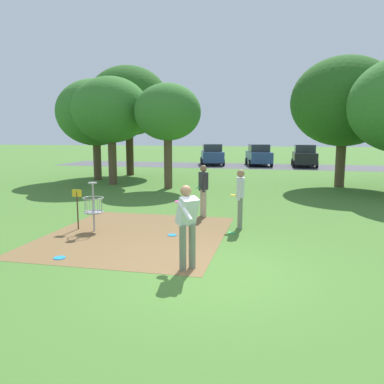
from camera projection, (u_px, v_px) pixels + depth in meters
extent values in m
plane|color=#47752D|center=(209.00, 273.00, 7.55)|extent=(160.00, 160.00, 0.00)
cube|color=brown|center=(136.00, 235.00, 10.42)|extent=(4.72, 5.37, 0.01)
cylinder|color=#9E9EA3|center=(94.00, 208.00, 10.75)|extent=(0.05, 0.05, 1.35)
cylinder|color=#9E9EA3|center=(93.00, 183.00, 10.64)|extent=(0.24, 0.24, 0.04)
torus|color=#9E9EA3|center=(93.00, 198.00, 10.71)|extent=(0.58, 0.58, 0.02)
torus|color=#9E9EA3|center=(94.00, 212.00, 10.77)|extent=(0.55, 0.55, 0.03)
cylinder|color=#9E9EA3|center=(94.00, 213.00, 10.77)|extent=(0.48, 0.48, 0.02)
cylinder|color=gray|center=(101.00, 205.00, 10.69)|extent=(0.01, 0.01, 0.40)
cylinder|color=gray|center=(102.00, 204.00, 10.83)|extent=(0.01, 0.01, 0.40)
cylinder|color=gray|center=(99.00, 204.00, 10.94)|extent=(0.01, 0.01, 0.40)
cylinder|color=gray|center=(95.00, 203.00, 10.97)|extent=(0.01, 0.01, 0.40)
cylinder|color=gray|center=(89.00, 204.00, 10.91)|extent=(0.01, 0.01, 0.40)
cylinder|color=gray|center=(86.00, 205.00, 10.79)|extent=(0.01, 0.01, 0.40)
cylinder|color=gray|center=(85.00, 206.00, 10.64)|extent=(0.01, 0.01, 0.40)
cylinder|color=gray|center=(87.00, 206.00, 10.53)|extent=(0.01, 0.01, 0.40)
cylinder|color=gray|center=(92.00, 207.00, 10.50)|extent=(0.01, 0.01, 0.40)
cylinder|color=gray|center=(97.00, 206.00, 10.56)|extent=(0.01, 0.01, 0.40)
cylinder|color=#4C3823|center=(78.00, 210.00, 10.98)|extent=(0.04, 0.04, 1.10)
cube|color=gold|center=(77.00, 193.00, 10.91)|extent=(0.28, 0.03, 0.20)
cylinder|color=slate|center=(240.00, 213.00, 11.00)|extent=(0.14, 0.14, 0.92)
cylinder|color=slate|center=(240.00, 212.00, 11.21)|extent=(0.14, 0.14, 0.92)
cube|color=silver|center=(240.00, 187.00, 11.00)|extent=(0.26, 0.38, 0.56)
sphere|color=#9E7051|center=(241.00, 173.00, 10.94)|extent=(0.22, 0.22, 0.22)
cylinder|color=silver|center=(240.00, 191.00, 10.83)|extent=(0.17, 0.11, 0.55)
cylinder|color=silver|center=(240.00, 189.00, 11.20)|extent=(0.17, 0.11, 0.55)
cylinder|color=gold|center=(234.00, 195.00, 11.05)|extent=(0.22, 0.22, 0.02)
cylinder|color=slate|center=(183.00, 248.00, 7.67)|extent=(0.14, 0.14, 0.92)
cylinder|color=slate|center=(192.00, 246.00, 7.78)|extent=(0.14, 0.14, 0.92)
cube|color=silver|center=(187.00, 211.00, 7.61)|extent=(0.52, 0.52, 0.60)
sphere|color=#9E7051|center=(186.00, 191.00, 7.60)|extent=(0.22, 0.22, 0.22)
cylinder|color=silver|center=(187.00, 202.00, 7.93)|extent=(0.48, 0.48, 0.21)
cylinder|color=#E53D99|center=(180.00, 202.00, 8.17)|extent=(0.22, 0.22, 0.02)
cylinder|color=silver|center=(185.00, 211.00, 7.37)|extent=(0.40, 0.40, 0.37)
cylinder|color=tan|center=(204.00, 203.00, 12.60)|extent=(0.14, 0.14, 0.92)
cylinder|color=tan|center=(202.00, 202.00, 12.81)|extent=(0.14, 0.14, 0.92)
cube|color=#2D2D33|center=(203.00, 181.00, 12.59)|extent=(0.37, 0.42, 0.56)
sphere|color=brown|center=(203.00, 168.00, 12.53)|extent=(0.22, 0.22, 0.22)
cylinder|color=#2D2D33|center=(205.00, 184.00, 12.42)|extent=(0.19, 0.16, 0.55)
cylinder|color=#2D2D33|center=(201.00, 182.00, 12.78)|extent=(0.19, 0.16, 0.55)
cylinder|color=green|center=(198.00, 188.00, 12.58)|extent=(0.22, 0.22, 0.02)
cylinder|color=green|center=(232.00, 233.00, 10.62)|extent=(0.20, 0.20, 0.02)
cylinder|color=#1E93DB|center=(60.00, 258.00, 8.46)|extent=(0.26, 0.26, 0.02)
cylinder|color=#1E93DB|center=(172.00, 235.00, 10.37)|extent=(0.24, 0.24, 0.02)
cylinder|color=brown|center=(168.00, 163.00, 19.25)|extent=(0.41, 0.41, 2.55)
ellipsoid|color=#38752D|center=(168.00, 112.00, 18.88)|extent=(3.28, 3.28, 2.79)
cylinder|color=brown|center=(113.00, 162.00, 20.79)|extent=(0.44, 0.44, 2.45)
ellipsoid|color=#38752D|center=(111.00, 110.00, 20.38)|extent=(4.09, 4.09, 3.48)
cylinder|color=#422D1E|center=(130.00, 154.00, 25.42)|extent=(0.49, 0.49, 2.87)
ellipsoid|color=#285B1E|center=(129.00, 101.00, 24.91)|extent=(5.24, 5.24, 4.45)
cylinder|color=brown|center=(340.00, 164.00, 19.89)|extent=(0.49, 0.49, 2.35)
ellipsoid|color=#285B1E|center=(344.00, 102.00, 19.41)|extent=(5.28, 5.28, 4.49)
cylinder|color=brown|center=(97.00, 161.00, 22.92)|extent=(0.46, 0.46, 2.26)
ellipsoid|color=#38752D|center=(96.00, 113.00, 22.49)|extent=(4.54, 4.54, 3.86)
cube|color=#4C4C51|center=(262.00, 166.00, 32.63)|extent=(36.00, 6.00, 0.01)
cube|color=#2D4784|center=(212.00, 156.00, 34.08)|extent=(2.73, 4.50, 0.90)
cube|color=#2D333D|center=(212.00, 148.00, 33.97)|extent=(2.05, 2.49, 0.64)
cylinder|color=black|center=(201.00, 160.00, 35.42)|extent=(0.31, 0.63, 0.60)
cylinder|color=black|center=(221.00, 160.00, 35.45)|extent=(0.31, 0.63, 0.60)
cylinder|color=black|center=(203.00, 163.00, 32.85)|extent=(0.31, 0.63, 0.60)
cylinder|color=black|center=(224.00, 163.00, 32.88)|extent=(0.31, 0.63, 0.60)
cube|color=#2D4784|center=(259.00, 157.00, 33.27)|extent=(2.57, 4.47, 0.90)
cube|color=#2D333D|center=(259.00, 148.00, 33.15)|extent=(1.97, 2.45, 0.64)
cylinder|color=black|center=(246.00, 161.00, 34.64)|extent=(0.29, 0.62, 0.60)
cylinder|color=black|center=(266.00, 161.00, 34.60)|extent=(0.29, 0.62, 0.60)
cylinder|color=black|center=(250.00, 163.00, 32.07)|extent=(0.29, 0.62, 0.60)
cylinder|color=black|center=(272.00, 163.00, 32.02)|extent=(0.29, 0.62, 0.60)
cube|color=black|center=(304.00, 158.00, 32.15)|extent=(1.85, 4.22, 0.90)
cube|color=#2D333D|center=(305.00, 148.00, 32.03)|extent=(1.61, 2.20, 0.64)
cylinder|color=black|center=(292.00, 162.00, 33.66)|extent=(0.19, 0.60, 0.60)
cylinder|color=black|center=(314.00, 162.00, 33.29)|extent=(0.19, 0.60, 0.60)
cylinder|color=black|center=(294.00, 164.00, 31.14)|extent=(0.19, 0.60, 0.60)
cylinder|color=black|center=(317.00, 164.00, 30.77)|extent=(0.19, 0.60, 0.60)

